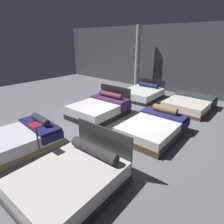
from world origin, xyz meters
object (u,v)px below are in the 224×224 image
(bed_1, at_px, (72,178))
(bed_5, at_px, (189,104))
(bed_4, at_px, (142,94))
(bed_2, at_px, (100,109))
(support_pillar, at_px, (138,58))
(bed_3, at_px, (153,127))
(bed_0, at_px, (20,139))
(price_sign, at_px, (40,150))

(bed_1, distance_m, bed_5, 6.09)
(bed_4, bearing_deg, bed_2, -92.79)
(support_pillar, bearing_deg, bed_1, -64.18)
(bed_3, relative_size, support_pillar, 0.63)
(bed_3, distance_m, bed_4, 3.74)
(bed_0, relative_size, bed_5, 0.95)
(bed_2, xyz_separation_m, bed_5, (2.32, 3.03, -0.06))
(bed_1, xyz_separation_m, bed_5, (0.06, 6.09, -0.03))
(bed_5, xyz_separation_m, support_pillar, (-3.74, 1.51, 1.54))
(price_sign, bearing_deg, bed_0, 178.18)
(bed_0, distance_m, bed_4, 6.01)
(bed_4, xyz_separation_m, bed_5, (2.32, 0.08, -0.02))
(bed_1, relative_size, bed_3, 0.97)
(bed_1, xyz_separation_m, bed_2, (-2.26, 3.06, 0.03))
(bed_1, relative_size, bed_4, 1.04)
(bed_2, distance_m, support_pillar, 4.98)
(bed_4, relative_size, support_pillar, 0.58)
(bed_4, distance_m, bed_5, 2.32)
(bed_0, xyz_separation_m, price_sign, (1.17, -0.04, 0.17))
(bed_0, height_order, bed_5, bed_0)
(bed_2, bearing_deg, bed_5, 50.08)
(bed_3, bearing_deg, bed_1, -93.10)
(bed_2, xyz_separation_m, price_sign, (1.13, -3.09, 0.13))
(bed_5, bearing_deg, price_sign, -101.09)
(bed_5, bearing_deg, support_pillar, 157.91)
(bed_0, xyz_separation_m, bed_1, (2.30, -0.01, 0.00))
(price_sign, distance_m, support_pillar, 8.16)
(bed_0, relative_size, support_pillar, 0.59)
(bed_5, distance_m, price_sign, 6.24)
(support_pillar, bearing_deg, bed_2, -72.61)
(bed_1, height_order, price_sign, price_sign)
(bed_2, distance_m, bed_5, 3.82)
(bed_0, relative_size, price_sign, 1.93)
(bed_0, bearing_deg, bed_4, 92.95)
(bed_3, bearing_deg, bed_0, -129.49)
(bed_1, bearing_deg, bed_2, 123.66)
(bed_3, xyz_separation_m, support_pillar, (-3.74, 4.53, 1.52))
(bed_1, relative_size, price_sign, 2.00)
(bed_0, bearing_deg, bed_3, 55.90)
(bed_5, height_order, price_sign, price_sign)
(bed_1, xyz_separation_m, bed_3, (0.06, 3.08, -0.01))
(support_pillar, bearing_deg, price_sign, -71.51)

